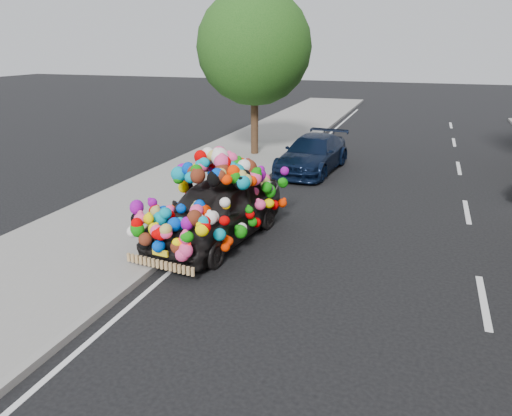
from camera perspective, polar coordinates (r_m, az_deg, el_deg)
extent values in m
plane|color=black|center=(9.67, 2.79, -7.29)|extent=(100.00, 100.00, 0.00)
cube|color=gray|center=(11.49, -18.31, -3.64)|extent=(4.00, 60.00, 0.12)
cube|color=gray|center=(10.47, -9.69, -5.06)|extent=(0.15, 60.00, 0.13)
cylinder|color=#332114|center=(19.13, -0.17, 9.92)|extent=(0.28, 0.28, 2.73)
sphere|color=#164412|center=(18.92, -0.17, 17.93)|extent=(4.20, 4.20, 4.20)
imported|color=black|center=(10.97, -4.55, -0.27)|extent=(2.14, 4.22, 1.38)
cube|color=red|center=(9.68, -13.58, -2.75)|extent=(0.23, 0.09, 0.14)
cube|color=red|center=(9.05, -8.15, -3.93)|extent=(0.23, 0.09, 0.14)
cube|color=yellow|center=(9.46, -10.89, -5.03)|extent=(0.34, 0.08, 0.12)
imported|color=black|center=(17.10, 6.49, 6.17)|extent=(2.05, 4.25, 1.19)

